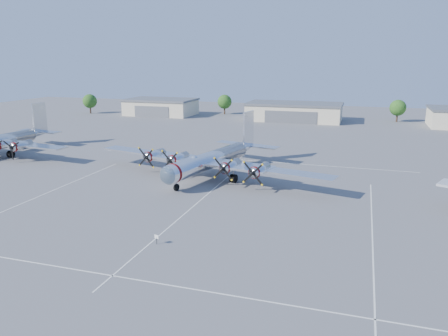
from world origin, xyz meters
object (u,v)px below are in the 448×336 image
(tree_far_west, at_px, (90,101))
(info_placard, at_px, (157,238))
(tree_east, at_px, (398,108))
(hangar_center, at_px, (294,112))
(main_bomber_b29, at_px, (213,176))
(bomber_west, at_px, (3,154))
(hangar_west, at_px, (161,107))
(tree_west, at_px, (225,102))

(tree_far_west, relative_size, info_placard, 6.58)
(tree_east, relative_size, info_placard, 6.58)
(hangar_center, distance_m, info_placard, 96.67)
(hangar_center, distance_m, main_bomber_b29, 69.41)
(hangar_center, distance_m, bomber_west, 82.09)
(hangar_west, relative_size, main_bomber_b29, 0.54)
(tree_far_west, bearing_deg, tree_west, 14.93)
(tree_far_west, distance_m, info_placard, 116.64)
(hangar_west, relative_size, tree_far_west, 3.40)
(tree_east, bearing_deg, hangar_center, -168.62)
(hangar_west, xyz_separation_m, bomber_west, (-3.04, -66.51, -2.71))
(main_bomber_b29, height_order, info_placard, main_bomber_b29)
(hangar_center, relative_size, tree_west, 4.31)
(tree_west, relative_size, bomber_west, 0.19)
(hangar_west, xyz_separation_m, tree_east, (75.00, 6.04, 1.51))
(info_placard, bearing_deg, tree_east, 91.26)
(tree_far_west, distance_m, bomber_west, 66.43)
(hangar_west, distance_m, tree_far_west, 25.36)
(tree_far_west, height_order, tree_west, same)
(hangar_west, bearing_deg, main_bomber_b29, -58.52)
(hangar_west, height_order, bomber_west, hangar_west)
(hangar_center, relative_size, main_bomber_b29, 0.68)
(main_bomber_b29, relative_size, bomber_west, 1.19)
(bomber_west, height_order, info_placard, bomber_west)
(tree_far_west, xyz_separation_m, info_placard, (70.73, -92.68, -3.51))
(main_bomber_b29, bearing_deg, info_placard, -69.73)
(hangar_west, bearing_deg, tree_west, 21.89)
(main_bomber_b29, bearing_deg, tree_far_west, 149.29)
(tree_west, bearing_deg, hangar_center, -17.82)
(bomber_west, bearing_deg, info_placard, -25.68)
(tree_west, distance_m, main_bomber_b29, 80.65)
(tree_west, height_order, bomber_west, tree_west)
(tree_west, distance_m, bomber_west, 78.14)
(hangar_center, height_order, tree_east, tree_east)
(hangar_west, distance_m, tree_west, 21.61)
(tree_east, bearing_deg, main_bomber_b29, -113.37)
(tree_west, xyz_separation_m, bomber_west, (-23.04, -74.55, -4.22))
(tree_far_west, bearing_deg, hangar_center, 3.24)
(tree_far_west, height_order, main_bomber_b29, tree_far_west)
(tree_far_west, distance_m, main_bomber_b29, 94.00)
(hangar_center, height_order, main_bomber_b29, hangar_center)
(info_placard, bearing_deg, bomber_west, 165.47)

